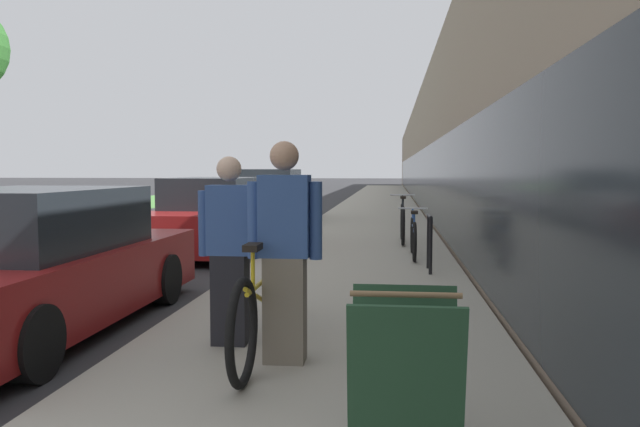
{
  "coord_description": "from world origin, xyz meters",
  "views": [
    {
      "loc": [
        5.86,
        -3.29,
        1.62
      ],
      "look_at": [
        3.82,
        14.59,
        0.34
      ],
      "focal_mm": 35.0,
      "sensor_mm": 36.0,
      "label": 1
    }
  ],
  "objects_px": {
    "vintage_roadster_curbside": "(214,218)",
    "person_rider": "(285,252)",
    "parked_sedan_curbside": "(28,267)",
    "sandwich_board_sign": "(405,379)",
    "cruiser_bike_middle": "(403,223)",
    "parked_sedan_far": "(271,199)",
    "cruiser_bike_nearest": "(413,237)",
    "person_bystander": "(230,250)",
    "bike_rack_hoop": "(430,237)",
    "tandem_bicycle": "(269,301)"
  },
  "relations": [
    {
      "from": "person_rider",
      "to": "cruiser_bike_nearest",
      "type": "distance_m",
      "value": 6.12
    },
    {
      "from": "bike_rack_hoop",
      "to": "person_bystander",
      "type": "bearing_deg",
      "value": -115.38
    },
    {
      "from": "person_rider",
      "to": "cruiser_bike_middle",
      "type": "xyz_separation_m",
      "value": [
        1.06,
        8.14,
        -0.46
      ]
    },
    {
      "from": "person_rider",
      "to": "parked_sedan_curbside",
      "type": "bearing_deg",
      "value": 160.14
    },
    {
      "from": "sandwich_board_sign",
      "to": "vintage_roadster_curbside",
      "type": "bearing_deg",
      "value": 111.99
    },
    {
      "from": "cruiser_bike_nearest",
      "to": "parked_sedan_curbside",
      "type": "bearing_deg",
      "value": -128.42
    },
    {
      "from": "cruiser_bike_middle",
      "to": "parked_sedan_curbside",
      "type": "height_order",
      "value": "parked_sedan_curbside"
    },
    {
      "from": "cruiser_bike_nearest",
      "to": "cruiser_bike_middle",
      "type": "relative_size",
      "value": 0.95
    },
    {
      "from": "parked_sedan_curbside",
      "to": "vintage_roadster_curbside",
      "type": "bearing_deg",
      "value": 89.13
    },
    {
      "from": "sandwich_board_sign",
      "to": "parked_sedan_curbside",
      "type": "height_order",
      "value": "parked_sedan_curbside"
    },
    {
      "from": "sandwich_board_sign",
      "to": "parked_sedan_far",
      "type": "height_order",
      "value": "parked_sedan_far"
    },
    {
      "from": "cruiser_bike_nearest",
      "to": "vintage_roadster_curbside",
      "type": "distance_m",
      "value": 4.05
    },
    {
      "from": "person_rider",
      "to": "bike_rack_hoop",
      "type": "bearing_deg",
      "value": 72.96
    },
    {
      "from": "cruiser_bike_nearest",
      "to": "cruiser_bike_middle",
      "type": "height_order",
      "value": "cruiser_bike_middle"
    },
    {
      "from": "bike_rack_hoop",
      "to": "parked_sedan_far",
      "type": "distance_m",
      "value": 10.17
    },
    {
      "from": "person_rider",
      "to": "sandwich_board_sign",
      "type": "distance_m",
      "value": 1.91
    },
    {
      "from": "tandem_bicycle",
      "to": "bike_rack_hoop",
      "type": "bearing_deg",
      "value": 69.35
    },
    {
      "from": "person_bystander",
      "to": "parked_sedan_curbside",
      "type": "distance_m",
      "value": 2.28
    },
    {
      "from": "cruiser_bike_nearest",
      "to": "vintage_roadster_curbside",
      "type": "relative_size",
      "value": 0.38
    },
    {
      "from": "person_rider",
      "to": "cruiser_bike_middle",
      "type": "height_order",
      "value": "person_rider"
    },
    {
      "from": "person_bystander",
      "to": "tandem_bicycle",
      "type": "bearing_deg",
      "value": -16.84
    },
    {
      "from": "parked_sedan_curbside",
      "to": "cruiser_bike_nearest",
      "type": "bearing_deg",
      "value": 51.58
    },
    {
      "from": "sandwich_board_sign",
      "to": "vintage_roadster_curbside",
      "type": "height_order",
      "value": "vintage_roadster_curbside"
    },
    {
      "from": "cruiser_bike_nearest",
      "to": "parked_sedan_far",
      "type": "height_order",
      "value": "parked_sedan_far"
    },
    {
      "from": "parked_sedan_curbside",
      "to": "bike_rack_hoop",
      "type": "bearing_deg",
      "value": 40.56
    },
    {
      "from": "cruiser_bike_middle",
      "to": "parked_sedan_far",
      "type": "relative_size",
      "value": 0.43
    },
    {
      "from": "person_bystander",
      "to": "sandwich_board_sign",
      "type": "xyz_separation_m",
      "value": [
        1.45,
        -2.07,
        -0.36
      ]
    },
    {
      "from": "vintage_roadster_curbside",
      "to": "sandwich_board_sign",
      "type": "bearing_deg",
      "value": -68.01
    },
    {
      "from": "vintage_roadster_curbside",
      "to": "parked_sedan_far",
      "type": "relative_size",
      "value": 1.08
    },
    {
      "from": "person_rider",
      "to": "parked_sedan_curbside",
      "type": "height_order",
      "value": "person_rider"
    },
    {
      "from": "person_rider",
      "to": "person_bystander",
      "type": "xyz_separation_m",
      "value": [
        -0.55,
        0.44,
        -0.05
      ]
    },
    {
      "from": "bike_rack_hoop",
      "to": "cruiser_bike_middle",
      "type": "height_order",
      "value": "cruiser_bike_middle"
    },
    {
      "from": "tandem_bicycle",
      "to": "person_rider",
      "type": "xyz_separation_m",
      "value": [
        0.19,
        -0.33,
        0.46
      ]
    },
    {
      "from": "tandem_bicycle",
      "to": "person_bystander",
      "type": "relative_size",
      "value": 1.64
    },
    {
      "from": "person_bystander",
      "to": "cruiser_bike_nearest",
      "type": "bearing_deg",
      "value": 72.39
    },
    {
      "from": "parked_sedan_far",
      "to": "cruiser_bike_nearest",
      "type": "bearing_deg",
      "value": -62.97
    },
    {
      "from": "person_rider",
      "to": "person_bystander",
      "type": "height_order",
      "value": "person_rider"
    },
    {
      "from": "tandem_bicycle",
      "to": "cruiser_bike_nearest",
      "type": "xyz_separation_m",
      "value": [
        1.4,
        5.65,
        -0.05
      ]
    },
    {
      "from": "person_bystander",
      "to": "parked_sedan_far",
      "type": "xyz_separation_m",
      "value": [
        -2.24,
        13.37,
        -0.19
      ]
    },
    {
      "from": "sandwich_board_sign",
      "to": "parked_sedan_curbside",
      "type": "relative_size",
      "value": 0.19
    },
    {
      "from": "bike_rack_hoop",
      "to": "cruiser_bike_nearest",
      "type": "distance_m",
      "value": 1.46
    },
    {
      "from": "parked_sedan_curbside",
      "to": "cruiser_bike_middle",
      "type": "bearing_deg",
      "value": 61.94
    },
    {
      "from": "tandem_bicycle",
      "to": "bike_rack_hoop",
      "type": "distance_m",
      "value": 4.5
    },
    {
      "from": "person_bystander",
      "to": "cruiser_bike_middle",
      "type": "bearing_deg",
      "value": 78.17
    },
    {
      "from": "vintage_roadster_curbside",
      "to": "parked_sedan_far",
      "type": "xyz_separation_m",
      "value": [
        -0.13,
        6.64,
        0.07
      ]
    },
    {
      "from": "tandem_bicycle",
      "to": "person_rider",
      "type": "height_order",
      "value": "person_rider"
    },
    {
      "from": "person_bystander",
      "to": "cruiser_bike_middle",
      "type": "height_order",
      "value": "person_bystander"
    },
    {
      "from": "person_bystander",
      "to": "bike_rack_hoop",
      "type": "bearing_deg",
      "value": 64.62
    },
    {
      "from": "vintage_roadster_curbside",
      "to": "person_rider",
      "type": "bearing_deg",
      "value": -69.66
    },
    {
      "from": "tandem_bicycle",
      "to": "person_bystander",
      "type": "height_order",
      "value": "person_bystander"
    }
  ]
}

